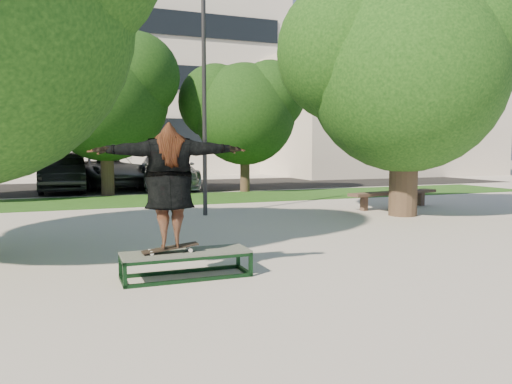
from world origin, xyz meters
name	(u,v)px	position (x,y,z in m)	size (l,w,h in m)	color
ground	(226,254)	(0.00, 0.00, 0.00)	(120.00, 120.00, 0.00)	#AFA9A1
grass_strip	(172,199)	(1.00, 9.50, 0.01)	(30.00, 4.00, 0.02)	#1A3F12
asphalt_strip	(123,187)	(0.00, 16.00, 0.01)	(40.00, 8.00, 0.01)	black
tree_right	(402,63)	(5.92, 3.08, 4.09)	(6.24, 5.33, 6.51)	#38281E
bg_tree_mid	(103,91)	(-1.08, 12.08, 4.02)	(5.76, 4.92, 6.24)	#38281E
bg_tree_right	(243,108)	(4.43, 11.57, 3.49)	(5.04, 4.31, 5.43)	#38281E
lamppost	(204,99)	(1.00, 5.00, 3.15)	(0.25, 0.15, 6.11)	#2D2D30
office_building	(69,65)	(-2.00, 31.98, 8.00)	(30.00, 14.12, 16.00)	silver
side_building	(374,117)	(18.00, 22.00, 4.00)	(15.00, 10.00, 8.00)	beige
grind_box	(186,264)	(-1.00, -1.30, 0.19)	(1.80, 0.60, 0.38)	black
skater_rig	(169,185)	(-1.23, -1.30, 1.32)	(2.18, 0.81, 1.81)	white
bench	(394,194)	(6.82, 4.50, 0.43)	(3.39, 1.07, 0.52)	brown
car_dark	(62,172)	(-2.66, 14.22, 0.83)	(1.75, 5.01, 1.65)	black
car_grey	(106,170)	(-0.79, 15.81, 0.82)	(2.72, 5.89, 1.64)	slate
car_silver_b	(167,171)	(1.75, 14.26, 0.82)	(2.31, 5.67, 1.65)	silver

